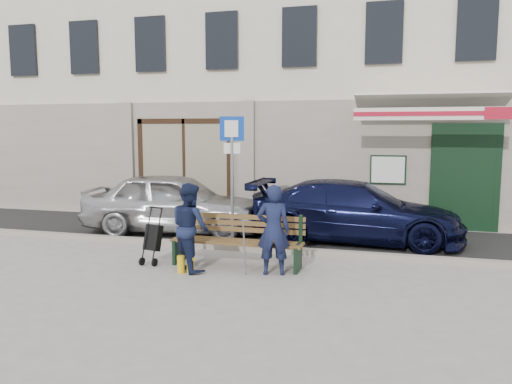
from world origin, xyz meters
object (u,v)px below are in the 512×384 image
at_px(car_navy, 355,211).
at_px(woman, 190,227).
at_px(car_silver, 174,203).
at_px(man, 273,230).
at_px(stroller, 153,239).
at_px(parking_sign, 232,160).
at_px(bench, 234,241).

relative_size(car_navy, woman, 2.99).
xyz_separation_m(car_silver, man, (3.06, -2.73, 0.04)).
bearing_deg(woman, stroller, 21.17).
distance_m(car_silver, parking_sign, 2.24).
xyz_separation_m(car_navy, woman, (-2.59, -3.08, 0.10)).
height_order(man, stroller, man).
distance_m(car_silver, woman, 3.29).
bearing_deg(woman, car_navy, -92.31).
distance_m(man, woman, 1.46).
bearing_deg(car_navy, car_silver, 94.48).
distance_m(bench, man, 0.92).
distance_m(bench, stroller, 1.52).
relative_size(parking_sign, bench, 1.13).
bearing_deg(man, stroller, -16.02).
bearing_deg(woman, car_silver, -23.01).
xyz_separation_m(parking_sign, bench, (0.53, -1.50, -1.37)).
bearing_deg(parking_sign, man, -67.83).
height_order(car_navy, stroller, car_navy).
relative_size(parking_sign, man, 1.77).
bearing_deg(bench, man, -22.31).
bearing_deg(man, car_navy, -124.52).
distance_m(car_navy, man, 3.16).
bearing_deg(car_silver, car_navy, -93.72).
height_order(car_silver, stroller, car_silver).
height_order(car_silver, bench, car_silver).
height_order(bench, stroller, stroller).
relative_size(car_navy, parking_sign, 1.70).
xyz_separation_m(car_silver, woman, (1.61, -2.87, 0.04)).
xyz_separation_m(man, woman, (-1.45, -0.14, 0.00)).
bearing_deg(stroller, parking_sign, 73.72).
bearing_deg(woman, parking_sign, -55.99).
height_order(parking_sign, man, parking_sign).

